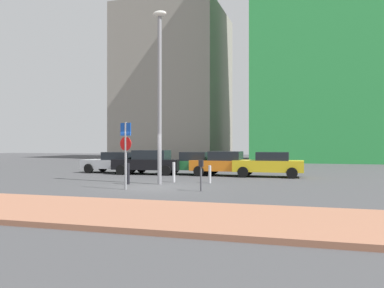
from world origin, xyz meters
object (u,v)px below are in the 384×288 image
(parked_car_yellow, at_px, (269,164))
(parking_meter, at_px, (201,171))
(parked_car_orange, at_px, (224,163))
(traffic_bollard_mid, at_px, (210,174))
(parking_sign_post, at_px, (126,147))
(street_lamp, at_px, (160,84))
(traffic_bollard_near, at_px, (174,172))
(parked_car_black, at_px, (149,162))
(traffic_bollard_far, at_px, (128,174))
(parked_car_silver, at_px, (117,162))
(parked_car_green, at_px, (191,163))

(parked_car_yellow, bearing_deg, parking_meter, -103.20)
(parked_car_orange, height_order, traffic_bollard_mid, parked_car_orange)
(parking_sign_post, bearing_deg, parked_car_orange, 74.23)
(parked_car_orange, relative_size, parking_meter, 3.08)
(street_lamp, bearing_deg, traffic_bollard_near, 76.02)
(parked_car_black, xyz_separation_m, parking_sign_post, (2.51, -8.46, 1.02))
(parking_meter, distance_m, traffic_bollard_near, 4.26)
(traffic_bollard_far, bearing_deg, parked_car_yellow, 46.61)
(parked_car_black, bearing_deg, traffic_bollard_far, -75.87)
(parked_car_silver, bearing_deg, parked_car_green, 1.93)
(parking_sign_post, height_order, parking_meter, parking_sign_post)
(parked_car_silver, bearing_deg, parked_car_orange, -1.53)
(parked_car_green, distance_m, parking_sign_post, 9.17)
(parking_sign_post, bearing_deg, parked_car_yellow, 58.53)
(parked_car_yellow, distance_m, street_lamp, 8.68)
(parked_car_silver, relative_size, traffic_bollard_far, 4.48)
(parked_car_silver, distance_m, parked_car_yellow, 10.35)
(parked_car_silver, distance_m, parked_car_orange, 7.56)
(parked_car_orange, bearing_deg, parked_car_silver, 178.47)
(parked_car_orange, height_order, traffic_bollard_far, parked_car_orange)
(parked_car_orange, xyz_separation_m, street_lamp, (-1.89, -6.17, 4.12))
(parked_car_orange, height_order, parking_sign_post, parking_sign_post)
(parked_car_orange, xyz_separation_m, traffic_bollard_near, (-1.59, -4.95, -0.26))
(parked_car_green, height_order, parking_sign_post, parking_sign_post)
(parked_car_orange, relative_size, parking_sign_post, 1.38)
(parked_car_orange, height_order, street_lamp, street_lamp)
(traffic_bollard_near, height_order, traffic_bollard_mid, traffic_bollard_near)
(parked_car_black, distance_m, parking_sign_post, 8.88)
(parking_sign_post, bearing_deg, traffic_bollard_near, 76.96)
(parking_sign_post, relative_size, traffic_bollard_near, 2.81)
(parked_car_silver, xyz_separation_m, parking_sign_post, (5.09, -8.93, 1.09))
(parked_car_orange, relative_size, traffic_bollard_far, 3.87)
(traffic_bollard_mid, bearing_deg, traffic_bollard_far, -154.19)
(parked_car_orange, distance_m, parking_sign_post, 9.13)
(parked_car_orange, relative_size, street_lamp, 0.47)
(street_lamp, distance_m, traffic_bollard_near, 4.56)
(parked_car_green, bearing_deg, street_lamp, -86.76)
(traffic_bollard_near, height_order, traffic_bollard_far, traffic_bollard_far)
(parked_car_yellow, bearing_deg, traffic_bollard_near, -132.34)
(parking_meter, height_order, traffic_bollard_far, parking_meter)
(parked_car_yellow, xyz_separation_m, parking_meter, (-1.94, -8.29, 0.08))
(parked_car_yellow, relative_size, parking_sign_post, 1.43)
(parked_car_black, distance_m, parked_car_orange, 4.98)
(parked_car_black, relative_size, traffic_bollard_near, 4.39)
(parked_car_silver, relative_size, street_lamp, 0.55)
(parked_car_green, bearing_deg, parking_meter, -70.57)
(traffic_bollard_near, bearing_deg, parked_car_orange, 72.19)
(parked_car_black, bearing_deg, traffic_bollard_near, -54.17)
(parked_car_silver, relative_size, traffic_bollard_mid, 5.24)
(parking_meter, height_order, traffic_bollard_mid, parking_meter)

